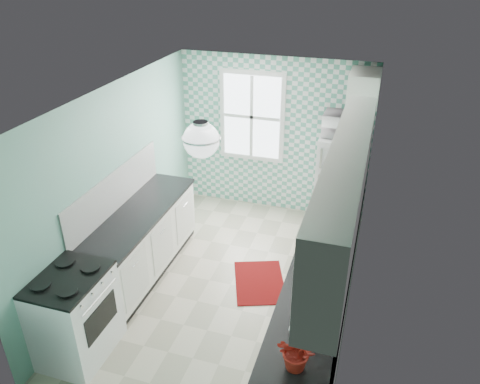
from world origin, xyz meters
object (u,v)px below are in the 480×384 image
(ceiling_light, at_px, (201,140))
(stove, at_px, (75,314))
(potted_plant, at_px, (298,351))
(microwave, at_px, (345,125))
(fridge, at_px, (339,184))
(sink, at_px, (335,219))
(fruit_bowl, at_px, (306,330))

(ceiling_light, height_order, stove, ceiling_light)
(potted_plant, xyz_separation_m, microwave, (-0.09, 3.73, 0.57))
(stove, xyz_separation_m, microwave, (2.31, 3.37, 1.17))
(ceiling_light, xyz_separation_m, microwave, (1.11, 2.62, -0.64))
(fridge, xyz_separation_m, sink, (0.09, -1.33, 0.18))
(ceiling_light, xyz_separation_m, stove, (-1.20, -0.74, -1.81))
(ceiling_light, height_order, fridge, ceiling_light)
(sink, height_order, potted_plant, sink)
(fridge, bearing_deg, microwave, 51.06)
(fruit_bowl, relative_size, microwave, 0.44)
(stove, height_order, potted_plant, potted_plant)
(ceiling_light, relative_size, fridge, 0.23)
(fridge, xyz_separation_m, microwave, (0.00, 0.00, 0.93))
(fruit_bowl, bearing_deg, potted_plant, -90.00)
(ceiling_light, xyz_separation_m, sink, (1.20, 1.29, -1.39))
(ceiling_light, height_order, fruit_bowl, ceiling_light)
(potted_plant, bearing_deg, ceiling_light, 137.26)
(potted_plant, bearing_deg, fruit_bowl, 90.00)
(ceiling_light, bearing_deg, sink, 46.93)
(fridge, bearing_deg, ceiling_light, -116.37)
(fridge, relative_size, fruit_bowl, 5.70)
(stove, relative_size, fruit_bowl, 3.70)
(sink, height_order, microwave, microwave)
(ceiling_light, relative_size, stove, 0.36)
(potted_plant, relative_size, microwave, 0.58)
(stove, height_order, microwave, microwave)
(fruit_bowl, bearing_deg, ceiling_light, 149.10)
(fridge, bearing_deg, fruit_bowl, -91.89)
(potted_plant, bearing_deg, sink, 89.90)
(microwave, bearing_deg, fridge, 56.30)
(ceiling_light, bearing_deg, potted_plant, -42.74)
(sink, bearing_deg, microwave, 97.98)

